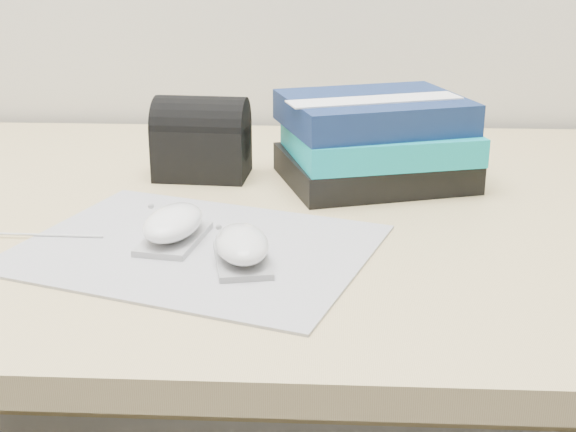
# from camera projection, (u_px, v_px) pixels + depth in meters

# --- Properties ---
(desk) EXTENTS (1.60, 0.80, 0.73)m
(desk) POSITION_uv_depth(u_px,v_px,m) (377.00, 354.00, 1.09)
(desk) COLOR tan
(desk) RESTS_ON ground
(mousepad) EXTENTS (0.41, 0.37, 0.00)m
(mousepad) POSITION_uv_depth(u_px,v_px,m) (196.00, 248.00, 0.82)
(mousepad) COLOR gray
(mousepad) RESTS_ON desk
(mouse_rear) EXTENTS (0.07, 0.11, 0.04)m
(mouse_rear) POSITION_uv_depth(u_px,v_px,m) (173.00, 225.00, 0.82)
(mouse_rear) COLOR #A7A7AA
(mouse_rear) RESTS_ON mousepad
(mouse_front) EXTENTS (0.07, 0.10, 0.04)m
(mouse_front) POSITION_uv_depth(u_px,v_px,m) (242.00, 247.00, 0.77)
(mouse_front) COLOR #969698
(mouse_front) RESTS_ON mousepad
(usb_cable) EXTENTS (0.21, 0.01, 0.00)m
(usb_cable) POSITION_uv_depth(u_px,v_px,m) (6.00, 234.00, 0.85)
(usb_cable) COLOR silver
(usb_cable) RESTS_ON mousepad
(book_stack) EXTENTS (0.27, 0.24, 0.11)m
(book_stack) POSITION_uv_depth(u_px,v_px,m) (375.00, 140.00, 1.02)
(book_stack) COLOR black
(book_stack) RESTS_ON desk
(pouch) EXTENTS (0.12, 0.09, 0.11)m
(pouch) POSITION_uv_depth(u_px,v_px,m) (202.00, 138.00, 1.04)
(pouch) COLOR black
(pouch) RESTS_ON desk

